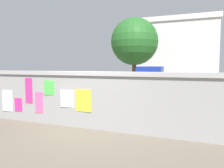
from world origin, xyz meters
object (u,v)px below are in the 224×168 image
bicycle_near (104,108)px  bicycle_far (199,112)px  tree_roadside (134,42)px  auto_rickshaw_truck (131,85)px  person_bystander (63,88)px  motorcycle (198,100)px  person_walking (98,87)px

bicycle_near → bicycle_far: bearing=8.1°
tree_roadside → bicycle_near: bearing=-79.5°
bicycle_near → tree_roadside: size_ratio=0.29×
auto_rickshaw_truck → person_bystander: 4.06m
bicycle_far → tree_roadside: (-5.15, 10.13, 3.52)m
motorcycle → bicycle_near: bicycle_near is taller
bicycle_near → bicycle_far: (3.19, 0.45, 0.00)m
motorcycle → tree_roadside: 9.99m
motorcycle → person_bystander: 5.60m
tree_roadside → bicycle_far: bearing=-63.1°
bicycle_far → bicycle_near: bearing=-171.9°
auto_rickshaw_truck → person_bystander: bearing=-114.5°
person_walking → person_bystander: 1.43m
motorcycle → bicycle_near: size_ratio=1.11×
bicycle_far → person_walking: size_ratio=1.06×
bicycle_near → person_bystander: size_ratio=1.05×
bicycle_near → tree_roadside: 11.33m
person_bystander → bicycle_near: bearing=-5.1°
bicycle_near → tree_roadside: tree_roadside is taller
tree_roadside → person_walking: bearing=-82.9°
person_walking → person_bystander: size_ratio=1.00×
tree_roadside → person_bystander: bearing=-89.3°
person_walking → motorcycle: bearing=21.8°
motorcycle → person_walking: person_walking is taller
auto_rickshaw_truck → person_walking: auto_rickshaw_truck is taller
person_bystander → tree_roadside: (-0.12, 10.42, 2.90)m
auto_rickshaw_truck → bicycle_near: 3.90m
motorcycle → bicycle_near: bearing=-139.2°
bicycle_far → motorcycle: bearing=91.6°
auto_rickshaw_truck → bicycle_near: auto_rickshaw_truck is taller
tree_roadside → motorcycle: bearing=-57.2°
motorcycle → person_bystander: (-4.97, -2.53, 0.52)m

